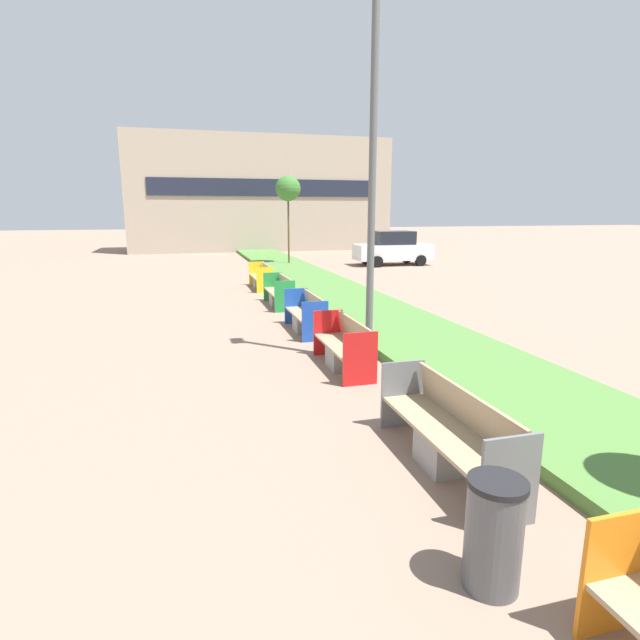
{
  "coord_description": "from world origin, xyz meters",
  "views": [
    {
      "loc": [
        -1.91,
        3.21,
        2.95
      ],
      "look_at": [
        0.9,
        13.53,
        0.6
      ],
      "focal_mm": 28.0,
      "sensor_mm": 36.0,
      "label": 1
    }
  ],
  "objects_px": {
    "bench_blue_frame": "(306,317)",
    "parked_car_distant": "(393,248)",
    "sapling_tree_far": "(288,189)",
    "bench_yellow_frame": "(262,279)",
    "litter_bin": "(494,534)",
    "street_lamp_post": "(373,151)",
    "bench_grey_frame": "(448,437)",
    "bench_green_frame": "(280,294)",
    "bench_red_frame": "(344,350)"
  },
  "relations": [
    {
      "from": "bench_red_frame",
      "to": "litter_bin",
      "type": "xyz_separation_m",
      "value": [
        -0.62,
        -5.71,
        0.1
      ]
    },
    {
      "from": "bench_blue_frame",
      "to": "bench_green_frame",
      "type": "xyz_separation_m",
      "value": [
        0.0,
        3.56,
        0.0
      ]
    },
    {
      "from": "bench_red_frame",
      "to": "litter_bin",
      "type": "distance_m",
      "value": 5.75
    },
    {
      "from": "bench_blue_frame",
      "to": "bench_green_frame",
      "type": "distance_m",
      "value": 3.56
    },
    {
      "from": "litter_bin",
      "to": "parked_car_distant",
      "type": "height_order",
      "value": "parked_car_distant"
    },
    {
      "from": "bench_blue_frame",
      "to": "street_lamp_post",
      "type": "height_order",
      "value": "street_lamp_post"
    },
    {
      "from": "litter_bin",
      "to": "bench_red_frame",
      "type": "bearing_deg",
      "value": 83.81
    },
    {
      "from": "bench_grey_frame",
      "to": "parked_car_distant",
      "type": "xyz_separation_m",
      "value": [
        8.31,
        20.89,
        0.54
      ]
    },
    {
      "from": "bench_green_frame",
      "to": "sapling_tree_far",
      "type": "height_order",
      "value": "sapling_tree_far"
    },
    {
      "from": "bench_red_frame",
      "to": "bench_yellow_frame",
      "type": "height_order",
      "value": "same"
    },
    {
      "from": "street_lamp_post",
      "to": "sapling_tree_far",
      "type": "relative_size",
      "value": 1.53
    },
    {
      "from": "bench_grey_frame",
      "to": "street_lamp_post",
      "type": "relative_size",
      "value": 0.33
    },
    {
      "from": "sapling_tree_far",
      "to": "parked_car_distant",
      "type": "distance_m",
      "value": 6.55
    },
    {
      "from": "bench_red_frame",
      "to": "parked_car_distant",
      "type": "bearing_deg",
      "value": 63.91
    },
    {
      "from": "bench_red_frame",
      "to": "parked_car_distant",
      "type": "distance_m",
      "value": 18.92
    },
    {
      "from": "bench_yellow_frame",
      "to": "litter_bin",
      "type": "relative_size",
      "value": 2.31
    },
    {
      "from": "street_lamp_post",
      "to": "bench_red_frame",
      "type": "bearing_deg",
      "value": -152.9
    },
    {
      "from": "bench_blue_frame",
      "to": "sapling_tree_far",
      "type": "relative_size",
      "value": 0.43
    },
    {
      "from": "bench_green_frame",
      "to": "bench_yellow_frame",
      "type": "xyz_separation_m",
      "value": [
        0.0,
        3.73,
        0.0
      ]
    },
    {
      "from": "bench_red_frame",
      "to": "bench_green_frame",
      "type": "bearing_deg",
      "value": 89.99
    },
    {
      "from": "bench_blue_frame",
      "to": "street_lamp_post",
      "type": "distance_m",
      "value": 4.61
    },
    {
      "from": "sapling_tree_far",
      "to": "bench_yellow_frame",
      "type": "bearing_deg",
      "value": -109.24
    },
    {
      "from": "litter_bin",
      "to": "parked_car_distant",
      "type": "bearing_deg",
      "value": 68.5
    },
    {
      "from": "street_lamp_post",
      "to": "parked_car_distant",
      "type": "height_order",
      "value": "street_lamp_post"
    },
    {
      "from": "bench_blue_frame",
      "to": "parked_car_distant",
      "type": "xyz_separation_m",
      "value": [
        8.32,
        13.93,
        0.55
      ]
    },
    {
      "from": "bench_grey_frame",
      "to": "bench_green_frame",
      "type": "distance_m",
      "value": 10.52
    },
    {
      "from": "bench_red_frame",
      "to": "bench_green_frame",
      "type": "distance_m",
      "value": 6.61
    },
    {
      "from": "litter_bin",
      "to": "sapling_tree_far",
      "type": "height_order",
      "value": "sapling_tree_far"
    },
    {
      "from": "bench_yellow_frame",
      "to": "litter_bin",
      "type": "distance_m",
      "value": 16.06
    },
    {
      "from": "bench_yellow_frame",
      "to": "sapling_tree_far",
      "type": "distance_m",
      "value": 8.88
    },
    {
      "from": "bench_grey_frame",
      "to": "street_lamp_post",
      "type": "distance_m",
      "value": 5.61
    },
    {
      "from": "bench_grey_frame",
      "to": "bench_green_frame",
      "type": "height_order",
      "value": "same"
    },
    {
      "from": "bench_yellow_frame",
      "to": "street_lamp_post",
      "type": "distance_m",
      "value": 10.69
    },
    {
      "from": "bench_green_frame",
      "to": "bench_yellow_frame",
      "type": "bearing_deg",
      "value": 89.99
    },
    {
      "from": "litter_bin",
      "to": "bench_blue_frame",
      "type": "bearing_deg",
      "value": 85.96
    },
    {
      "from": "bench_blue_frame",
      "to": "street_lamp_post",
      "type": "bearing_deg",
      "value": -77.4
    },
    {
      "from": "bench_blue_frame",
      "to": "litter_bin",
      "type": "relative_size",
      "value": 2.2
    },
    {
      "from": "bench_red_frame",
      "to": "bench_blue_frame",
      "type": "distance_m",
      "value": 3.06
    },
    {
      "from": "bench_grey_frame",
      "to": "bench_blue_frame",
      "type": "bearing_deg",
      "value": 90.04
    },
    {
      "from": "parked_car_distant",
      "to": "litter_bin",
      "type": "bearing_deg",
      "value": -109.41
    },
    {
      "from": "bench_grey_frame",
      "to": "bench_green_frame",
      "type": "relative_size",
      "value": 1.15
    },
    {
      "from": "bench_green_frame",
      "to": "bench_grey_frame",
      "type": "bearing_deg",
      "value": -89.98
    },
    {
      "from": "bench_red_frame",
      "to": "bench_yellow_frame",
      "type": "distance_m",
      "value": 10.34
    },
    {
      "from": "bench_green_frame",
      "to": "street_lamp_post",
      "type": "height_order",
      "value": "street_lamp_post"
    },
    {
      "from": "bench_red_frame",
      "to": "bench_yellow_frame",
      "type": "bearing_deg",
      "value": 89.99
    },
    {
      "from": "bench_red_frame",
      "to": "parked_car_distant",
      "type": "xyz_separation_m",
      "value": [
        8.32,
        16.98,
        0.55
      ]
    },
    {
      "from": "bench_green_frame",
      "to": "litter_bin",
      "type": "height_order",
      "value": "bench_green_frame"
    },
    {
      "from": "parked_car_distant",
      "to": "street_lamp_post",
      "type": "bearing_deg",
      "value": -112.72
    },
    {
      "from": "bench_red_frame",
      "to": "parked_car_distant",
      "type": "relative_size",
      "value": 0.47
    },
    {
      "from": "bench_yellow_frame",
      "to": "parked_car_distant",
      "type": "bearing_deg",
      "value": 38.62
    }
  ]
}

